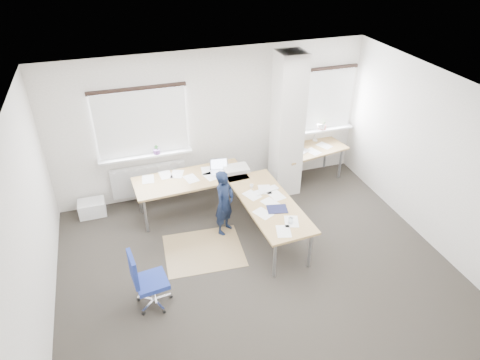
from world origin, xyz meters
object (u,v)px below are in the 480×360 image
object	(u,v)px
task_chair	(150,291)
person	(224,203)
desk_main	(230,191)
desk_side	(311,150)

from	to	relation	value
task_chair	person	size ratio (longest dim) A/B	0.81
desk_main	person	bearing A→B (deg)	-134.20
desk_side	task_chair	world-z (taller)	desk_side
task_chair	person	xyz separation A→B (m)	(1.47, 1.29, 0.33)
desk_main	desk_side	size ratio (longest dim) A/B	1.75
desk_main	desk_side	distance (m)	2.21
desk_side	person	distance (m)	2.43
desk_side	person	size ratio (longest dim) A/B	1.25
desk_side	task_chair	xyz separation A→B (m)	(-3.62, -2.41, -0.41)
desk_side	person	world-z (taller)	desk_side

